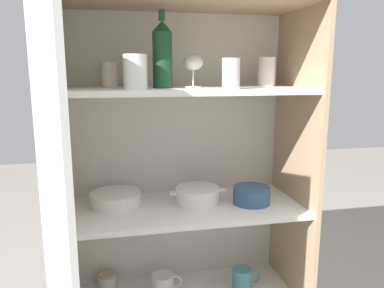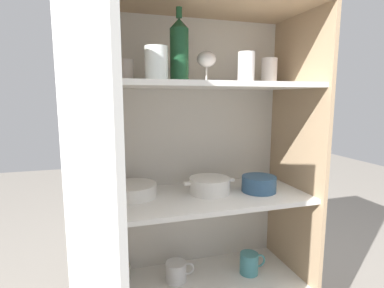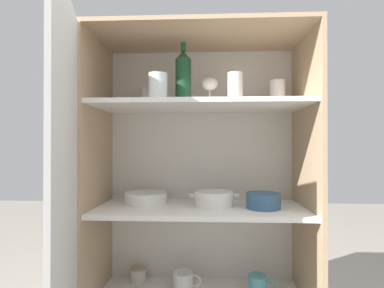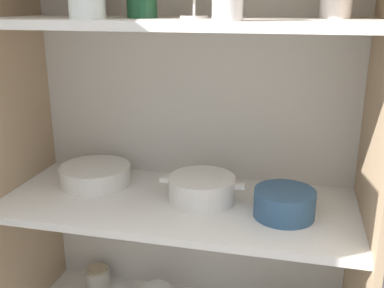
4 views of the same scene
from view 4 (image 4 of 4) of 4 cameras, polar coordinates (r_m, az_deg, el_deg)
cupboard_back_panel at (r=1.38m, az=0.31°, el=-2.31°), size 0.97×0.02×1.46m
cupboard_side_left at (r=1.39m, az=-21.34°, el=-3.39°), size 0.02×0.43×1.46m
cupboard_side_right at (r=1.17m, az=21.44°, el=-7.31°), size 0.02×0.43×1.46m
shelf_board_middle at (r=1.21m, az=-1.91°, el=-7.64°), size 0.94×0.39×0.02m
shelf_board_upper at (r=1.10m, az=-2.17°, el=15.16°), size 0.94×0.39×0.02m
plate_stack_white at (r=1.34m, az=-12.16°, el=-3.81°), size 0.20×0.20×0.05m
mixing_bowl_large at (r=1.13m, az=11.66°, el=-7.25°), size 0.15×0.15×0.07m
casserole_dish at (r=1.20m, az=1.27°, el=-5.69°), size 0.23×0.18×0.07m
storage_jar at (r=1.60m, az=-11.90°, el=-16.24°), size 0.08×0.08×0.07m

